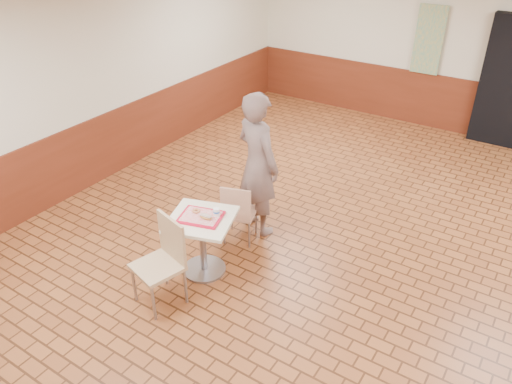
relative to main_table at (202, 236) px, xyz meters
The scene contains 11 objects.
room_shell 1.79m from the main_table, 29.95° to the left, with size 8.01×10.01×3.01m.
wainscot_band 1.48m from the main_table, 29.95° to the left, with size 8.00×10.00×1.00m.
promo_poster 5.83m from the main_table, 83.13° to the left, with size 0.50×0.03×1.20m, color gray.
main_table is the anchor object (origin of this frame).
chair_main_front 0.59m from the main_table, 94.38° to the right, with size 0.56×0.56×0.99m.
chair_main_back 0.70m from the main_table, 88.93° to the left, with size 0.48×0.48×0.83m.
customer 1.18m from the main_table, 87.83° to the left, with size 0.68×0.45×1.87m, color #715D58.
serving_tray 0.25m from the main_table, 135.00° to the right, with size 0.46×0.36×0.03m.
ring_donut 0.30m from the main_table, 159.72° to the left, with size 0.09×0.09×0.03m, color #BF7545.
long_john_donut 0.30m from the main_table, ahead, with size 0.16×0.09×0.05m.
paper_cup 0.36m from the main_table, 36.72° to the left, with size 0.07×0.07×0.09m.
Camera 1 is at (1.73, -4.25, 3.79)m, focal length 35.00 mm.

